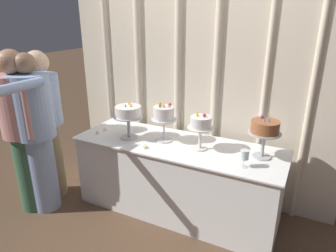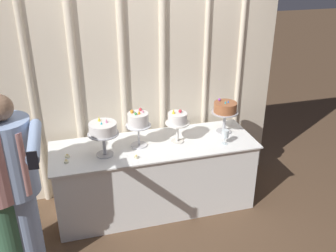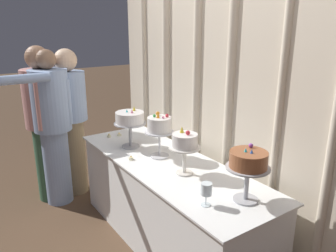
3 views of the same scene
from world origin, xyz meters
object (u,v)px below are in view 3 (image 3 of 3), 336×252
cake_display_leftmost (130,120)px  cake_display_rightmost (248,163)px  tealight_near_left (119,135)px  guest_girl_blue_dress (52,123)px  wine_glass (206,190)px  guest_man_pink_jacket (71,118)px  tealight_far_left (109,136)px  tealight_near_right (131,158)px  cake_display_midleft (159,127)px  cake_table (168,203)px  cake_display_midright (185,143)px  guest_man_dark_suit (44,120)px

cake_display_leftmost → cake_display_rightmost: (1.30, 0.15, 0.00)m
tealight_near_left → guest_girl_blue_dress: guest_girl_blue_dress is taller
wine_glass → guest_man_pink_jacket: (-2.07, -0.17, 0.01)m
tealight_far_left → tealight_near_right: size_ratio=0.98×
cake_display_midleft → tealight_near_right: cake_display_midleft is taller
cake_display_leftmost → cake_table: bearing=8.9°
guest_girl_blue_dress → cake_display_midleft: bearing=28.2°
wine_glass → tealight_far_left: wine_glass is taller
cake_display_midleft → cake_display_rightmost: cake_display_midleft is taller
tealight_near_left → tealight_near_right: bearing=-17.5°
guest_man_pink_jacket → cake_table: bearing=14.2°
cake_display_leftmost → tealight_near_right: bearing=-27.8°
cake_table → wine_glass: 0.86m
cake_display_midleft → tealight_near_left: 0.75m
cake_table → guest_man_pink_jacket: size_ratio=1.28×
cake_display_rightmost → wine_glass: bearing=-111.2°
cake_display_midright → tealight_near_left: size_ratio=7.80×
tealight_far_left → guest_man_dark_suit: size_ratio=0.02×
cake_display_midleft → wine_glass: cake_display_midleft is taller
cake_display_leftmost → wine_glass: (1.20, -0.10, -0.16)m
cake_table → tealight_far_left: size_ratio=50.12×
guest_girl_blue_dress → guest_man_dark_suit: (-0.12, -0.05, 0.01)m
cake_display_midleft → guest_man_dark_suit: guest_man_dark_suit is taller
cake_display_midleft → tealight_far_left: cake_display_midleft is taller
cake_table → cake_display_midright: size_ratio=5.63×
tealight_far_left → tealight_near_left: (0.01, 0.11, -0.00)m
tealight_near_right → guest_man_pink_jacket: guest_man_pink_jacket is taller
guest_man_dark_suit → guest_man_pink_jacket: bearing=88.8°
cake_table → cake_display_rightmost: bearing=5.4°
cake_display_midleft → cake_display_midright: bearing=-4.0°
guest_girl_blue_dress → tealight_near_left: bearing=53.7°
cake_display_rightmost → guest_girl_blue_dress: size_ratio=0.23×
tealight_near_right → cake_display_leftmost: bearing=152.2°
cake_table → guest_girl_blue_dress: 1.48m
cake_display_rightmost → cake_table: bearing=-174.6°
tealight_far_left → guest_man_pink_jacket: bearing=-157.1°
wine_glass → tealight_near_left: bearing=174.3°
cake_display_rightmost → cake_display_midleft: bearing=-176.3°
wine_glass → tealight_near_right: (-0.92, -0.05, -0.10)m
tealight_far_left → tealight_near_left: tealight_far_left is taller
cake_display_midleft → guest_girl_blue_dress: guest_girl_blue_dress is taller
tealight_near_right → guest_man_dark_suit: guest_man_dark_suit is taller
cake_display_leftmost → tealight_near_left: (-0.35, 0.05, -0.25)m
cake_display_midright → guest_man_pink_jacket: guest_man_pink_jacket is taller
cake_display_midleft → cake_display_rightmost: size_ratio=1.07×
tealight_far_left → guest_man_dark_suit: (-0.52, -0.49, 0.13)m
cake_table → cake_display_midleft: bearing=174.5°
tealight_far_left → guest_man_pink_jacket: 0.56m
cake_display_rightmost → tealight_near_left: (-1.65, -0.10, -0.26)m
cake_display_leftmost → tealight_near_right: cake_display_leftmost is taller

